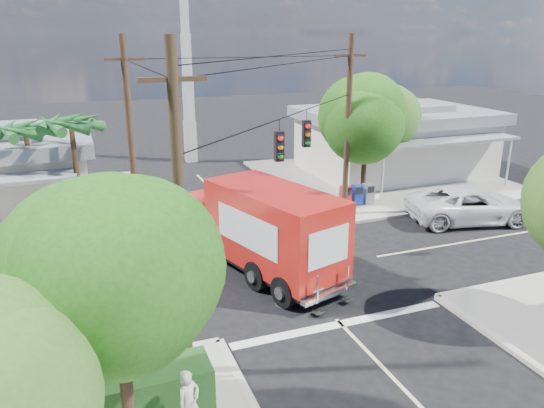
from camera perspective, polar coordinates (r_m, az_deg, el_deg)
ground at (r=21.23m, az=1.94°, el=-7.22°), size 120.00×120.00×0.00m
sidewalk_ne at (r=35.13m, az=11.52°, el=2.81°), size 14.12×14.12×0.14m
sidewalk_nw at (r=30.13m, az=-26.26°, el=-1.26°), size 14.12×14.12×0.14m
road_markings at (r=20.01m, az=3.58°, el=-8.88°), size 32.00×32.00×0.01m
building_ne at (r=36.39m, az=13.01°, el=6.87°), size 11.80×10.20×4.50m
radio_tower at (r=38.68m, az=-9.06°, el=12.71°), size 0.80×0.80×17.00m
tree_sw_front at (r=11.19m, az=-16.42°, el=-7.63°), size 3.88×3.78×6.03m
tree_ne_front at (r=28.85m, az=10.20°, el=9.18°), size 4.21×4.14×6.66m
tree_ne_back at (r=32.14m, az=12.16°, el=8.89°), size 3.77×3.66×5.82m
palm_nw_front at (r=25.50m, az=-20.79°, el=7.81°), size 3.01×3.08×5.59m
palm_nw_back at (r=27.12m, az=-24.99°, el=7.04°), size 3.01×3.08×5.19m
utility_poles at (r=20.64m, az=-3.74°, el=5.74°), size 12.00×10.68×9.00m
picket_fence at (r=14.69m, az=-19.13°, el=-17.79°), size 5.94×0.06×1.00m
hedge_sw at (r=14.04m, az=-19.84°, el=-19.69°), size 6.20×1.20×1.10m
vending_boxes at (r=28.92m, az=9.11°, el=0.96°), size 1.90×0.50×1.10m
delivery_truck at (r=20.57m, az=-1.05°, el=-2.64°), size 4.67×8.49×3.53m
parked_car at (r=28.09m, az=20.54°, el=-0.13°), size 6.67×4.19×1.72m
pedestrian at (r=13.07m, az=-8.93°, el=-20.37°), size 0.72×0.64×1.64m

